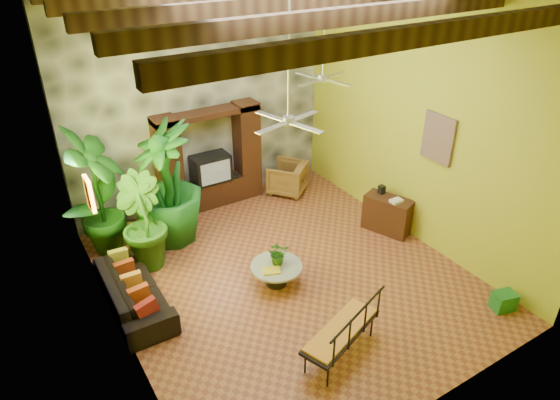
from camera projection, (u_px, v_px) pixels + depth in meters
ground at (284, 273)px, 9.38m from camera, size 7.00×7.00×0.00m
back_wall at (198, 96)px, 10.74m from camera, size 6.00×0.02×5.00m
left_wall at (99, 199)px, 6.77m from camera, size 0.02×7.00×5.00m
right_wall at (417, 118)px, 9.53m from camera, size 0.02×7.00×5.00m
stone_accent_wall at (199, 96)px, 10.70m from camera, size 5.98×0.10×4.98m
ceiling_beams at (286, 3)px, 7.03m from camera, size 5.95×5.36×0.22m
entertainment_center at (210, 166)px, 11.23m from camera, size 2.40×0.55×2.30m
ceiling_fan_front at (288, 108)px, 7.32m from camera, size 1.28×1.28×1.86m
ceiling_fan_back at (323, 67)px, 9.33m from camera, size 1.28×1.28×1.86m
wall_art_mask at (89, 194)px, 7.73m from camera, size 0.06×0.32×0.55m
wall_art_painting at (438, 138)px, 9.17m from camera, size 0.06×0.70×0.90m
sofa at (133, 291)px, 8.46m from camera, size 0.89×2.19×0.64m
wicker_armchair at (287, 178)px, 12.00m from camera, size 1.17×1.17×0.77m
tall_plant_a at (98, 193)px, 9.35m from camera, size 1.56×1.69×2.66m
tall_plant_b at (141, 222)px, 9.22m from camera, size 1.11×1.23×1.85m
tall_plant_c at (166, 184)px, 9.82m from camera, size 1.50×1.50×2.52m
coffee_table at (277, 272)px, 9.01m from camera, size 0.93×0.93×0.40m
centerpiece_plant at (278, 253)px, 8.90m from camera, size 0.47×0.44×0.43m
yellow_tray at (272, 271)px, 8.78m from camera, size 0.36×0.32×0.03m
iron_bench at (344, 330)px, 7.33m from camera, size 1.55×1.02×0.57m
side_console at (387, 214)px, 10.50m from camera, size 0.77×1.07×0.78m
green_bin at (504, 301)px, 8.46m from camera, size 0.43×0.37×0.33m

